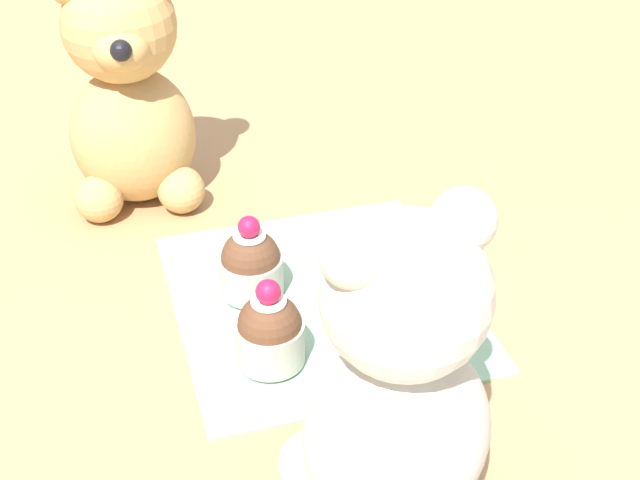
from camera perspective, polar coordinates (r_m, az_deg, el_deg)
The scene contains 6 objects.
ground_plane at distance 0.67m, azimuth 0.00°, elevation -3.99°, with size 4.00×4.00×0.00m, color tan.
knitted_placemat at distance 0.67m, azimuth 0.00°, elevation -3.78°, with size 0.21×0.23×0.01m, color #8EBC99.
teddy_bear_cream at distance 0.47m, azimuth 4.92°, elevation -9.15°, with size 0.12×0.11×0.20m.
teddy_bear_tan at distance 0.76m, azimuth -12.19°, elevation 9.09°, with size 0.11×0.11×0.21m.
cupcake_near_cream_bear at distance 0.59m, azimuth -3.23°, elevation -5.85°, with size 0.05×0.05×0.07m.
cupcake_near_tan_bear at distance 0.66m, azimuth -4.44°, elevation -1.56°, with size 0.05×0.05×0.06m.
Camera 1 is at (0.15, 0.50, 0.41)m, focal length 50.00 mm.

